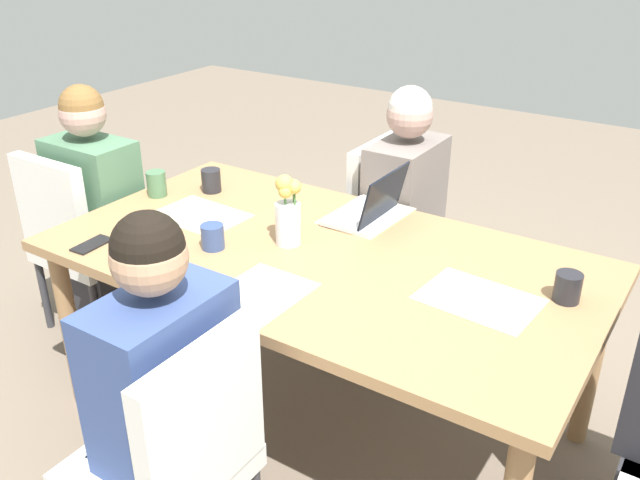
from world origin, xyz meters
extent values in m
plane|color=#756656|center=(0.00, 0.00, 0.00)|extent=(10.00, 10.00, 0.00)
cube|color=#9E754C|center=(0.00, 0.00, 0.73)|extent=(1.97, 1.06, 0.04)
cylinder|color=#9E754C|center=(-0.90, -0.45, 0.36)|extent=(0.07, 0.07, 0.71)
cylinder|color=#9E754C|center=(0.90, -0.45, 0.36)|extent=(0.07, 0.07, 0.71)
cylinder|color=#9E754C|center=(0.90, 0.45, 0.36)|extent=(0.07, 0.07, 0.71)
cube|color=silver|center=(0.04, -0.83, 0.41)|extent=(0.44, 0.44, 0.08)
cube|color=silver|center=(0.23, -0.83, 0.68)|extent=(0.06, 0.42, 0.45)
cylinder|color=#333338|center=(-0.15, -1.02, 0.18)|extent=(0.04, 0.04, 0.37)
cylinder|color=#333338|center=(-0.15, -0.64, 0.18)|extent=(0.04, 0.04, 0.37)
cylinder|color=#333338|center=(0.23, -1.02, 0.18)|extent=(0.04, 0.04, 0.37)
cylinder|color=#333338|center=(0.23, -0.64, 0.18)|extent=(0.04, 0.04, 0.37)
cube|color=#2D2D33|center=(0.04, -0.77, 0.23)|extent=(0.36, 0.34, 0.45)
cube|color=slate|center=(0.04, -0.77, 0.70)|extent=(0.24, 0.40, 0.50)
sphere|color=tan|center=(0.04, -0.77, 1.07)|extent=(0.20, 0.20, 0.20)
sphere|color=beige|center=(0.04, -0.77, 1.10)|extent=(0.19, 0.19, 0.19)
cylinder|color=#333338|center=(-1.14, -0.20, 0.18)|extent=(0.04, 0.04, 0.37)
cube|color=silver|center=(0.00, 0.84, 0.41)|extent=(0.44, 0.44, 0.08)
cube|color=silver|center=(-0.19, 0.84, 0.68)|extent=(0.06, 0.42, 0.45)
cylinder|color=#333338|center=(0.19, 0.65, 0.18)|extent=(0.04, 0.04, 0.37)
cube|color=#384C84|center=(0.00, 0.78, 0.70)|extent=(0.24, 0.40, 0.50)
sphere|color=tan|center=(0.00, 0.78, 1.07)|extent=(0.20, 0.20, 0.20)
sphere|color=black|center=(0.00, 0.78, 1.10)|extent=(0.19, 0.19, 0.19)
cube|color=silver|center=(1.29, -0.01, 0.41)|extent=(0.44, 0.44, 0.08)
cube|color=silver|center=(1.29, 0.18, 0.68)|extent=(0.42, 0.06, 0.45)
cylinder|color=#333338|center=(1.48, -0.20, 0.18)|extent=(0.04, 0.04, 0.37)
cylinder|color=#333338|center=(1.10, -0.20, 0.18)|extent=(0.04, 0.04, 0.37)
cylinder|color=#333338|center=(1.48, 0.18, 0.18)|extent=(0.04, 0.04, 0.37)
cylinder|color=#333338|center=(1.10, 0.18, 0.18)|extent=(0.04, 0.04, 0.37)
cube|color=#2D2D33|center=(1.23, -0.01, 0.23)|extent=(0.34, 0.36, 0.45)
cube|color=#4C7556|center=(1.23, -0.01, 0.70)|extent=(0.40, 0.24, 0.50)
sphere|color=tan|center=(1.23, -0.01, 1.07)|extent=(0.20, 0.20, 0.20)
sphere|color=brown|center=(1.23, -0.01, 1.10)|extent=(0.19, 0.19, 0.19)
cylinder|color=silver|center=(0.14, 0.00, 0.83)|extent=(0.09, 0.09, 0.16)
sphere|color=gold|center=(0.15, 0.00, 0.98)|extent=(0.07, 0.07, 0.07)
cylinder|color=#477A3D|center=(0.15, 0.00, 0.94)|extent=(0.01, 0.01, 0.08)
sphere|color=gold|center=(0.14, 0.01, 0.96)|extent=(0.05, 0.05, 0.05)
cylinder|color=#477A3D|center=(0.14, 0.01, 0.93)|extent=(0.01, 0.01, 0.05)
sphere|color=gold|center=(0.11, -0.01, 0.97)|extent=(0.04, 0.04, 0.04)
cylinder|color=#477A3D|center=(0.11, -0.01, 0.94)|extent=(0.01, 0.01, 0.07)
sphere|color=gold|center=(0.13, -0.03, 0.97)|extent=(0.06, 0.06, 0.06)
cylinder|color=#477A3D|center=(0.13, -0.03, 0.94)|extent=(0.01, 0.01, 0.06)
cube|color=beige|center=(0.02, -0.37, 0.75)|extent=(0.28, 0.37, 0.00)
cube|color=beige|center=(-0.60, 0.00, 0.75)|extent=(0.38, 0.29, 0.00)
cube|color=beige|center=(0.00, 0.37, 0.75)|extent=(0.27, 0.37, 0.00)
cube|color=beige|center=(0.58, -0.01, 0.75)|extent=(0.37, 0.28, 0.00)
cube|color=silver|center=(0.02, -0.35, 0.76)|extent=(0.22, 0.32, 0.02)
cube|color=black|center=(-0.07, -0.35, 0.87)|extent=(0.05, 0.31, 0.20)
cylinder|color=#232328|center=(-0.83, -0.15, 0.80)|extent=(0.08, 0.08, 0.10)
cylinder|color=#47704C|center=(0.88, -0.07, 0.80)|extent=(0.08, 0.08, 0.11)
cylinder|color=#232328|center=(0.72, -0.23, 0.80)|extent=(0.08, 0.08, 0.10)
cylinder|color=#33477A|center=(0.34, 0.18, 0.80)|extent=(0.08, 0.08, 0.09)
cube|color=black|center=(0.73, 0.41, 0.75)|extent=(0.08, 0.15, 0.01)
camera|label=1|loc=(-1.19, 1.81, 1.86)|focal=38.15mm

